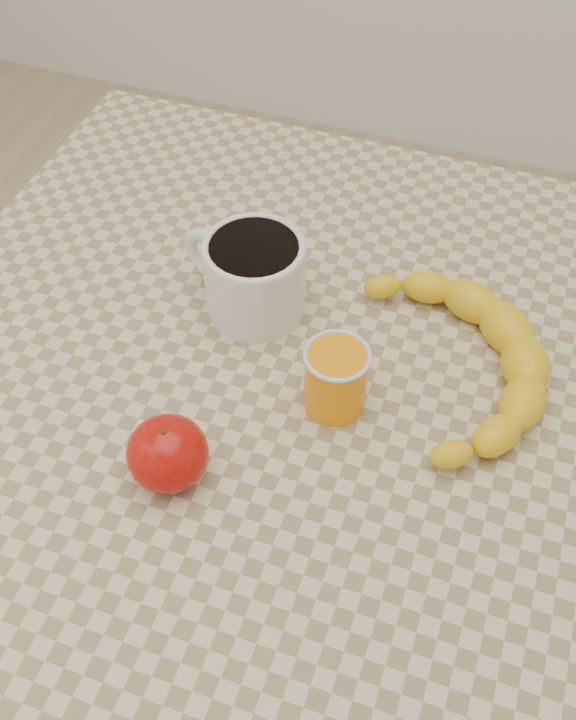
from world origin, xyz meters
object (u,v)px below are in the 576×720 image
(banana, at_px, (460,358))
(orange_juice_glass, at_px, (336,378))
(table, at_px, (288,424))
(coffee_mug, at_px, (253,273))
(apple, at_px, (168,453))

(banana, bearing_deg, orange_juice_glass, -165.51)
(orange_juice_glass, xyz_separation_m, banana, (0.10, 0.07, -0.01))
(table, bearing_deg, orange_juice_glass, -20.56)
(coffee_mug, relative_size, apple, 1.91)
(coffee_mug, relative_size, orange_juice_glass, 2.13)
(table, relative_size, banana, 2.37)
(coffee_mug, bearing_deg, table, -49.33)
(table, xyz_separation_m, coffee_mug, (-0.06, 0.07, 0.13))
(coffee_mug, xyz_separation_m, orange_juice_glass, (0.12, -0.09, -0.01))
(orange_juice_glass, xyz_separation_m, apple, (-0.11, -0.12, -0.00))
(coffee_mug, xyz_separation_m, banana, (0.22, -0.02, -0.02))
(coffee_mug, distance_m, apple, 0.22)
(apple, relative_size, banana, 0.24)
(table, bearing_deg, banana, 19.14)
(apple, bearing_deg, coffee_mug, 91.14)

